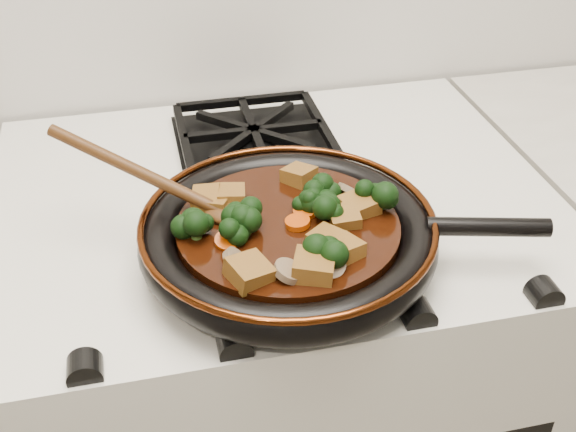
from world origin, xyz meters
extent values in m
cube|color=silver|center=(0.00, 1.69, 0.45)|extent=(0.76, 0.60, 0.90)
cylinder|color=black|center=(-0.01, 1.53, 0.93)|extent=(0.32, 0.32, 0.01)
torus|color=black|center=(-0.01, 1.53, 0.94)|extent=(0.35, 0.35, 0.04)
torus|color=#4B1F0A|center=(-0.01, 1.53, 0.96)|extent=(0.34, 0.34, 0.01)
cylinder|color=black|center=(0.21, 1.48, 0.96)|extent=(0.14, 0.06, 0.02)
cylinder|color=black|center=(-0.01, 1.53, 0.95)|extent=(0.26, 0.26, 0.02)
cube|color=brown|center=(0.02, 1.48, 0.97)|extent=(0.05, 0.05, 0.02)
cube|color=brown|center=(-0.07, 1.59, 0.97)|extent=(0.04, 0.04, 0.03)
cube|color=brown|center=(0.07, 1.54, 0.97)|extent=(0.05, 0.05, 0.03)
cube|color=brown|center=(0.05, 1.52, 0.97)|extent=(0.04, 0.04, 0.02)
cube|color=brown|center=(-0.01, 1.44, 0.97)|extent=(0.06, 0.06, 0.03)
cube|color=brown|center=(-0.09, 1.58, 0.97)|extent=(0.05, 0.05, 0.02)
cube|color=brown|center=(0.03, 1.47, 0.97)|extent=(0.04, 0.05, 0.03)
cube|color=brown|center=(0.02, 1.62, 0.97)|extent=(0.05, 0.05, 0.03)
cube|color=brown|center=(-0.08, 1.45, 0.97)|extent=(0.05, 0.05, 0.03)
cube|color=brown|center=(-0.10, 1.59, 0.97)|extent=(0.04, 0.04, 0.03)
cylinder|color=#B13904|center=(0.01, 1.55, 0.96)|extent=(0.03, 0.03, 0.02)
cylinder|color=#B13904|center=(0.06, 1.54, 0.96)|extent=(0.04, 0.03, 0.03)
cylinder|color=#B13904|center=(-0.01, 1.53, 0.96)|extent=(0.03, 0.03, 0.01)
cylinder|color=#B13904|center=(-0.09, 1.51, 0.96)|extent=(0.03, 0.03, 0.02)
cylinder|color=brown|center=(-0.09, 1.47, 0.97)|extent=(0.03, 0.04, 0.03)
cylinder|color=brown|center=(0.07, 1.57, 0.97)|extent=(0.05, 0.05, 0.03)
cylinder|color=brown|center=(-0.04, 1.44, 0.97)|extent=(0.04, 0.04, 0.02)
cylinder|color=brown|center=(0.01, 1.44, 0.97)|extent=(0.03, 0.03, 0.03)
ellipsoid|color=#43250E|center=(-0.08, 1.56, 0.96)|extent=(0.07, 0.06, 0.02)
cylinder|color=#43250E|center=(-0.18, 1.62, 1.00)|extent=(0.02, 0.02, 0.23)
camera|label=1|loc=(-0.17, 0.88, 1.44)|focal=45.00mm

